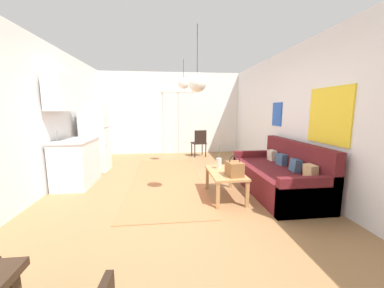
{
  "coord_description": "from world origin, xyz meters",
  "views": [
    {
      "loc": [
        -0.16,
        -3.68,
        1.48
      ],
      "look_at": [
        0.39,
        1.15,
        0.72
      ],
      "focal_mm": 20.88,
      "sensor_mm": 36.0,
      "label": 1
    }
  ],
  "objects_px": {
    "couch": "(280,177)",
    "pendant_lamp_near": "(197,83)",
    "pendant_lamp_far": "(184,83)",
    "coffee_table": "(225,175)",
    "accent_chair": "(199,142)",
    "refrigerator": "(95,137)",
    "bamboo_vase": "(219,163)",
    "handbag": "(234,169)"
  },
  "relations": [
    {
      "from": "bamboo_vase",
      "to": "refrigerator",
      "type": "distance_m",
      "value": 3.2
    },
    {
      "from": "handbag",
      "to": "pendant_lamp_near",
      "type": "xyz_separation_m",
      "value": [
        -0.58,
        0.07,
        1.31
      ]
    },
    {
      "from": "bamboo_vase",
      "to": "couch",
      "type": "bearing_deg",
      "value": -4.55
    },
    {
      "from": "coffee_table",
      "to": "bamboo_vase",
      "type": "bearing_deg",
      "value": 107.44
    },
    {
      "from": "couch",
      "to": "accent_chair",
      "type": "xyz_separation_m",
      "value": [
        -0.99,
        3.19,
        0.19
      ]
    },
    {
      "from": "couch",
      "to": "coffee_table",
      "type": "xyz_separation_m",
      "value": [
        -1.03,
        -0.12,
        0.1
      ]
    },
    {
      "from": "handbag",
      "to": "refrigerator",
      "type": "relative_size",
      "value": 0.2
    },
    {
      "from": "couch",
      "to": "pendant_lamp_far",
      "type": "distance_m",
      "value": 3.13
    },
    {
      "from": "handbag",
      "to": "pendant_lamp_far",
      "type": "xyz_separation_m",
      "value": [
        -0.61,
        2.38,
        1.56
      ]
    },
    {
      "from": "coffee_table",
      "to": "pendant_lamp_far",
      "type": "relative_size",
      "value": 1.35
    },
    {
      "from": "refrigerator",
      "to": "couch",
      "type": "bearing_deg",
      "value": -27.07
    },
    {
      "from": "refrigerator",
      "to": "accent_chair",
      "type": "distance_m",
      "value": 3.04
    },
    {
      "from": "bamboo_vase",
      "to": "refrigerator",
      "type": "relative_size",
      "value": 0.25
    },
    {
      "from": "couch",
      "to": "refrigerator",
      "type": "height_order",
      "value": "refrigerator"
    },
    {
      "from": "pendant_lamp_near",
      "to": "refrigerator",
      "type": "bearing_deg",
      "value": 134.65
    },
    {
      "from": "refrigerator",
      "to": "accent_chair",
      "type": "xyz_separation_m",
      "value": [
        2.73,
        1.29,
        -0.34
      ]
    },
    {
      "from": "bamboo_vase",
      "to": "accent_chair",
      "type": "bearing_deg",
      "value": 88.0
    },
    {
      "from": "couch",
      "to": "handbag",
      "type": "xyz_separation_m",
      "value": [
        -0.96,
        -0.38,
        0.27
      ]
    },
    {
      "from": "bamboo_vase",
      "to": "refrigerator",
      "type": "xyz_separation_m",
      "value": [
        -2.62,
        1.81,
        0.28
      ]
    },
    {
      "from": "pendant_lamp_near",
      "to": "coffee_table",
      "type": "bearing_deg",
      "value": 19.75
    },
    {
      "from": "coffee_table",
      "to": "pendant_lamp_far",
      "type": "bearing_deg",
      "value": 104.09
    },
    {
      "from": "handbag",
      "to": "accent_chair",
      "type": "distance_m",
      "value": 3.57
    },
    {
      "from": "handbag",
      "to": "coffee_table",
      "type": "bearing_deg",
      "value": 105.9
    },
    {
      "from": "handbag",
      "to": "bamboo_vase",
      "type": "bearing_deg",
      "value": 106.58
    },
    {
      "from": "couch",
      "to": "pendant_lamp_near",
      "type": "distance_m",
      "value": 2.23
    },
    {
      "from": "couch",
      "to": "pendant_lamp_far",
      "type": "height_order",
      "value": "pendant_lamp_far"
    },
    {
      "from": "refrigerator",
      "to": "pendant_lamp_near",
      "type": "relative_size",
      "value": 1.71
    },
    {
      "from": "coffee_table",
      "to": "accent_chair",
      "type": "height_order",
      "value": "accent_chair"
    },
    {
      "from": "refrigerator",
      "to": "pendant_lamp_far",
      "type": "height_order",
      "value": "pendant_lamp_far"
    },
    {
      "from": "couch",
      "to": "pendant_lamp_far",
      "type": "bearing_deg",
      "value": 128.04
    },
    {
      "from": "pendant_lamp_far",
      "to": "pendant_lamp_near",
      "type": "bearing_deg",
      "value": -89.41
    },
    {
      "from": "couch",
      "to": "accent_chair",
      "type": "bearing_deg",
      "value": 107.23
    },
    {
      "from": "refrigerator",
      "to": "handbag",
      "type": "bearing_deg",
      "value": -39.55
    },
    {
      "from": "coffee_table",
      "to": "refrigerator",
      "type": "height_order",
      "value": "refrigerator"
    },
    {
      "from": "accent_chair",
      "to": "pendant_lamp_near",
      "type": "height_order",
      "value": "pendant_lamp_near"
    },
    {
      "from": "refrigerator",
      "to": "coffee_table",
      "type": "bearing_deg",
      "value": -36.95
    },
    {
      "from": "handbag",
      "to": "refrigerator",
      "type": "distance_m",
      "value": 3.59
    },
    {
      "from": "couch",
      "to": "accent_chair",
      "type": "relative_size",
      "value": 2.42
    },
    {
      "from": "couch",
      "to": "handbag",
      "type": "relative_size",
      "value": 6.19
    },
    {
      "from": "coffee_table",
      "to": "pendant_lamp_far",
      "type": "height_order",
      "value": "pendant_lamp_far"
    },
    {
      "from": "bamboo_vase",
      "to": "pendant_lamp_near",
      "type": "bearing_deg",
      "value": -138.82
    },
    {
      "from": "coffee_table",
      "to": "accent_chair",
      "type": "bearing_deg",
      "value": 89.24
    }
  ]
}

